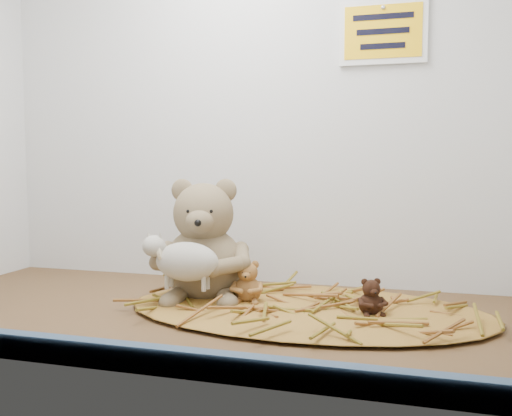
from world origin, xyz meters
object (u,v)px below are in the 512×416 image
(main_teddy, at_px, (204,240))
(mini_teddy_tan, at_px, (248,279))
(toy_lamb, at_px, (187,262))
(mini_teddy_brown, at_px, (371,295))

(main_teddy, xyz_separation_m, mini_teddy_tan, (0.10, -0.03, -0.07))
(main_teddy, bearing_deg, mini_teddy_tan, -30.28)
(toy_lamb, height_order, mini_teddy_brown, toy_lamb)
(main_teddy, xyz_separation_m, toy_lamb, (0.00, -0.09, -0.03))
(main_teddy, relative_size, toy_lamb, 1.53)
(toy_lamb, height_order, mini_teddy_tan, toy_lamb)
(main_teddy, bearing_deg, mini_teddy_brown, -23.27)
(main_teddy, distance_m, mini_teddy_tan, 0.13)
(mini_teddy_tan, bearing_deg, main_teddy, 155.11)
(toy_lamb, relative_size, mini_teddy_brown, 2.46)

